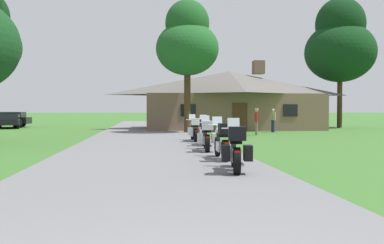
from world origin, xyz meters
name	(u,v)px	position (x,y,z in m)	size (l,w,h in m)	color
ground_plane	(148,140)	(0.00, 20.00, 0.00)	(500.00, 500.00, 0.00)	#386628
asphalt_driveway	(149,142)	(0.00, 18.00, 0.03)	(6.40, 80.00, 0.06)	slate
motorcycle_green_nearest_to_camera	(236,149)	(2.06, 7.62, 0.61)	(0.91, 2.08, 1.30)	black
motorcycle_silver_second_in_row	(222,141)	(2.19, 10.33, 0.62)	(0.66, 2.08, 1.30)	black
motorcycle_silver_third_in_row	(207,136)	(2.10, 13.08, 0.61)	(0.82, 2.08, 1.30)	black
motorcycle_blue_fourth_in_row	(204,132)	(2.37, 15.88, 0.62)	(0.69, 2.08, 1.30)	black
motorcycle_silver_farthest_in_row	(195,130)	(2.22, 18.23, 0.61)	(0.72, 2.08, 1.30)	black
stone_lodge	(229,99)	(6.80, 33.19, 2.47)	(14.54, 8.77, 5.69)	brown
bystander_tan_shirt_near_lodge	(273,119)	(8.82, 27.38, 0.93)	(0.32, 0.53, 1.67)	navy
bystander_red_shirt_beside_signpost	(257,120)	(6.74, 23.90, 0.95)	(0.28, 0.54, 1.69)	#75664C
tree_by_lodge_front	(187,42)	(2.68, 26.83, 6.21)	(4.26, 4.26, 9.03)	#422D19
tree_right_of_lodge	(340,44)	(17.09, 34.76, 7.45)	(6.23, 6.23, 11.54)	#422D19
parked_black_suv_far_left	(4,119)	(-13.04, 38.87, 0.78)	(4.67, 2.05, 1.40)	black
parked_black_sedan_far_left	(9,121)	(-11.83, 36.18, 0.64)	(2.59, 4.47, 1.20)	black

